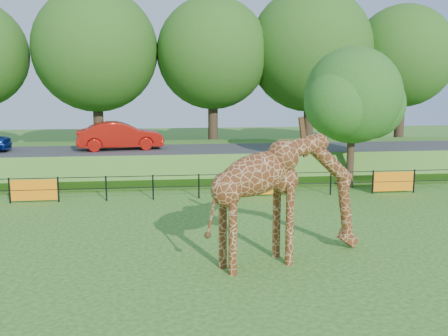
# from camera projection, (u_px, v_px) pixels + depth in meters

# --- Properties ---
(ground) EXTENTS (90.00, 90.00, 0.00)m
(ground) POSITION_uv_depth(u_px,v_px,m) (219.00, 261.00, 14.19)
(ground) COLOR #2A5A16
(ground) RESTS_ON ground
(giraffe) EXTENTS (5.07, 2.61, 3.61)m
(giraffe) POSITION_uv_depth(u_px,v_px,m) (288.00, 198.00, 13.98)
(giraffe) COLOR #5D2D13
(giraffe) RESTS_ON ground
(perimeter_fence) EXTENTS (28.07, 0.10, 1.10)m
(perimeter_fence) POSITION_uv_depth(u_px,v_px,m) (199.00, 186.00, 21.93)
(perimeter_fence) COLOR black
(perimeter_fence) RESTS_ON ground
(embankment) EXTENTS (40.00, 9.00, 1.30)m
(embankment) POSITION_uv_depth(u_px,v_px,m) (190.00, 159.00, 29.26)
(embankment) COLOR #2A5A16
(embankment) RESTS_ON ground
(road) EXTENTS (40.00, 5.00, 0.12)m
(road) POSITION_uv_depth(u_px,v_px,m) (191.00, 150.00, 27.68)
(road) COLOR #323234
(road) RESTS_ON embankment
(car_red) EXTENTS (4.85, 2.30, 1.54)m
(car_red) POSITION_uv_depth(u_px,v_px,m) (120.00, 136.00, 27.46)
(car_red) COLOR red
(car_red) RESTS_ON road
(visitor) EXTENTS (0.61, 0.42, 1.64)m
(visitor) POSITION_uv_depth(u_px,v_px,m) (262.00, 173.00, 23.71)
(visitor) COLOR black
(visitor) RESTS_ON ground
(tree_east) EXTENTS (5.40, 4.71, 6.76)m
(tree_east) POSITION_uv_depth(u_px,v_px,m) (354.00, 99.00, 23.81)
(tree_east) COLOR #302415
(tree_east) RESTS_ON ground
(bg_tree_line) EXTENTS (37.30, 8.80, 11.82)m
(bg_tree_line) POSITION_uv_depth(u_px,v_px,m) (211.00, 52.00, 34.78)
(bg_tree_line) COLOR #302415
(bg_tree_line) RESTS_ON ground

